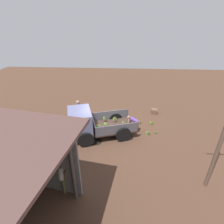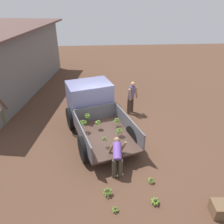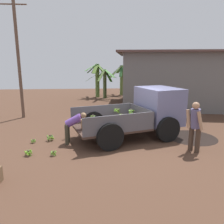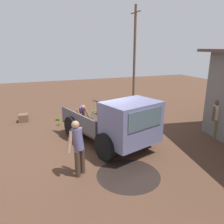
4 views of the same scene
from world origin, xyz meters
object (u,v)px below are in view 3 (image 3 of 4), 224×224
object	(u,v)px
utility_pole	(18,58)
person_worker_loading	(74,125)
banana_bunch_on_ground_1	(50,137)
banana_bunch_on_ground_2	(33,141)
person_foreground_visitor	(195,125)
banana_bunch_on_ground_0	(28,152)
cargo_truck	(149,110)
banana_bunch_on_ground_3	(53,153)
person_bystander_near_shed	(137,98)

from	to	relation	value
utility_pole	person_worker_loading	size ratio (longest dim) A/B	5.30
banana_bunch_on_ground_1	banana_bunch_on_ground_2	bearing A→B (deg)	-162.59
person_foreground_visitor	banana_bunch_on_ground_0	bearing A→B (deg)	-41.23
person_foreground_visitor	banana_bunch_on_ground_2	distance (m)	5.82
cargo_truck	person_foreground_visitor	size ratio (longest dim) A/B	2.66
person_foreground_visitor	banana_bunch_on_ground_3	distance (m)	4.72
banana_bunch_on_ground_0	person_bystander_near_shed	bearing A→B (deg)	52.14
banana_bunch_on_ground_1	banana_bunch_on_ground_0	bearing A→B (deg)	-107.11
person_foreground_visitor	person_bystander_near_shed	size ratio (longest dim) A/B	1.04
person_worker_loading	banana_bunch_on_ground_0	world-z (taller)	person_worker_loading
cargo_truck	banana_bunch_on_ground_1	distance (m)	4.06
banana_bunch_on_ground_3	person_bystander_near_shed	bearing A→B (deg)	57.54
person_foreground_visitor	banana_bunch_on_ground_1	bearing A→B (deg)	-56.51
cargo_truck	person_bystander_near_shed	xyz separation A→B (m)	(0.31, 4.19, -0.12)
cargo_truck	banana_bunch_on_ground_2	distance (m)	4.66
utility_pole	banana_bunch_on_ground_2	xyz separation A→B (m)	(1.62, -4.10, -3.13)
person_bystander_near_shed	banana_bunch_on_ground_3	xyz separation A→B (m)	(-3.87, -6.08, -0.81)
person_worker_loading	banana_bunch_on_ground_3	size ratio (longest dim) A/B	5.54
person_bystander_near_shed	banana_bunch_on_ground_3	size ratio (longest dim) A/B	7.74
cargo_truck	utility_pole	world-z (taller)	utility_pole
cargo_truck	person_worker_loading	size ratio (longest dim) A/B	3.86
cargo_truck	banana_bunch_on_ground_0	xyz separation A→B (m)	(-4.35, -1.82, -0.91)
cargo_truck	person_bystander_near_shed	distance (m)	4.20
utility_pole	person_bystander_near_shed	size ratio (longest dim) A/B	3.79
utility_pole	person_foreground_visitor	bearing A→B (deg)	-36.53
banana_bunch_on_ground_2	person_bystander_near_shed	bearing A→B (deg)	44.90
cargo_truck	utility_pole	xyz separation A→B (m)	(-6.15, 3.48, 2.18)
cargo_truck	banana_bunch_on_ground_0	size ratio (longest dim) A/B	17.26
utility_pole	banana_bunch_on_ground_2	bearing A→B (deg)	-68.43
person_worker_loading	banana_bunch_on_ground_0	size ratio (longest dim) A/B	4.47
person_bystander_near_shed	banana_bunch_on_ground_2	bearing A→B (deg)	2.36
person_foreground_visitor	person_bystander_near_shed	distance (m)	6.13
utility_pole	person_worker_loading	xyz separation A→B (m)	(3.16, -4.29, -2.50)
cargo_truck	banana_bunch_on_ground_3	world-z (taller)	cargo_truck
cargo_truck	person_foreground_visitor	world-z (taller)	cargo_truck
utility_pole	banana_bunch_on_ground_1	bearing A→B (deg)	-60.55
person_foreground_visitor	banana_bunch_on_ground_0	distance (m)	5.51
banana_bunch_on_ground_3	person_worker_loading	bearing A→B (deg)	62.02
banana_bunch_on_ground_0	banana_bunch_on_ground_3	bearing A→B (deg)	-5.02
cargo_truck	banana_bunch_on_ground_0	distance (m)	4.81
banana_bunch_on_ground_0	banana_bunch_on_ground_1	bearing A→B (deg)	72.89
banana_bunch_on_ground_0	banana_bunch_on_ground_1	size ratio (longest dim) A/B	0.88
cargo_truck	banana_bunch_on_ground_3	distance (m)	4.13
banana_bunch_on_ground_2	person_worker_loading	bearing A→B (deg)	-6.95
cargo_truck	person_foreground_visitor	distance (m)	2.18
person_worker_loading	banana_bunch_on_ground_2	size ratio (longest dim) A/B	6.01
person_foreground_visitor	banana_bunch_on_ground_0	size ratio (longest dim) A/B	6.48
banana_bunch_on_ground_2	banana_bunch_on_ground_3	world-z (taller)	banana_bunch_on_ground_3
banana_bunch_on_ground_0	banana_bunch_on_ground_1	xyz separation A→B (m)	(0.42, 1.37, 0.02)
banana_bunch_on_ground_0	banana_bunch_on_ground_3	distance (m)	0.81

